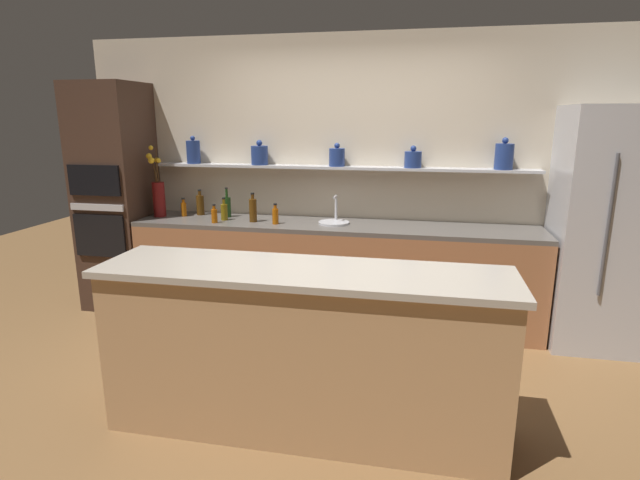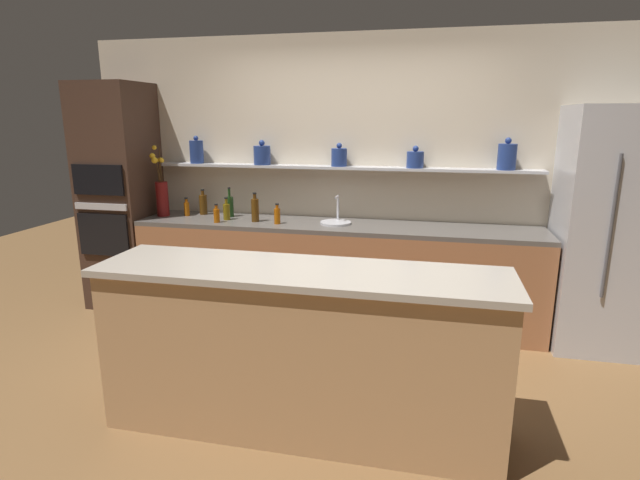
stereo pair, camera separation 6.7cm
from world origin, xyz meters
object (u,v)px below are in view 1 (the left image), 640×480
at_px(bottle_sauce_3, 275,216).
at_px(oven_tower, 117,198).
at_px(bottle_spirit_5, 253,210).
at_px(bottle_wine_6, 227,206).
at_px(flower_vase, 158,194).
at_px(bottle_sauce_0, 214,215).
at_px(sink_fixture, 334,221).
at_px(bottle_sauce_2, 184,209).
at_px(bottle_spirit_4, 200,205).
at_px(bottle_oil_1, 224,211).
at_px(refrigerator, 612,230).

bearing_deg(bottle_sauce_3, oven_tower, 176.19).
bearing_deg(bottle_spirit_5, bottle_sauce_3, -13.47).
bearing_deg(bottle_sauce_3, bottle_wine_6, 157.83).
xyz_separation_m(flower_vase, bottle_spirit_5, (0.98, -0.06, -0.11)).
height_order(flower_vase, bottle_spirit_5, flower_vase).
xyz_separation_m(oven_tower, bottle_sauce_0, (1.09, -0.17, -0.10)).
distance_m(flower_vase, sink_fixture, 1.73).
distance_m(bottle_sauce_2, bottle_spirit_4, 0.17).
xyz_separation_m(bottle_sauce_3, bottle_wine_6, (-0.55, 0.22, 0.03)).
bearing_deg(bottle_wine_6, oven_tower, -174.09).
distance_m(oven_tower, bottle_oil_1, 1.14).
distance_m(oven_tower, bottle_spirit_5, 1.43).
distance_m(oven_tower, sink_fixture, 2.18).
relative_size(bottle_sauce_2, bottle_spirit_4, 0.72).
xyz_separation_m(bottle_sauce_2, bottle_spirit_4, (0.13, 0.11, 0.03)).
distance_m(flower_vase, bottle_wine_6, 0.68).
bearing_deg(sink_fixture, bottle_sauce_0, -170.22).
distance_m(refrigerator, oven_tower, 4.46).
xyz_separation_m(bottle_oil_1, bottle_wine_6, (-0.03, 0.15, 0.02)).
height_order(refrigerator, bottle_spirit_4, refrigerator).
relative_size(oven_tower, bottle_sauce_0, 12.53).
xyz_separation_m(oven_tower, bottle_sauce_2, (0.67, 0.06, -0.09)).
distance_m(flower_vase, bottle_oil_1, 0.70).
distance_m(oven_tower, bottle_spirit_4, 0.82).
bearing_deg(bottle_sauce_3, bottle_sauce_2, 170.02).
bearing_deg(bottle_wine_6, bottle_oil_1, -78.82).
distance_m(refrigerator, bottle_sauce_0, 3.37).
distance_m(oven_tower, bottle_sauce_3, 1.66).
height_order(bottle_spirit_4, bottle_wine_6, bottle_wine_6).
bearing_deg(sink_fixture, bottle_oil_1, -177.29).
relative_size(refrigerator, oven_tower, 0.90).
xyz_separation_m(bottle_sauce_0, bottle_sauce_2, (-0.42, 0.24, 0.00)).
relative_size(flower_vase, sink_fixture, 2.43).
relative_size(refrigerator, bottle_sauce_0, 11.23).
bearing_deg(bottle_oil_1, bottle_spirit_4, 148.48).
height_order(bottle_sauce_2, bottle_sauce_3, bottle_sauce_3).
bearing_deg(bottle_oil_1, bottle_sauce_0, -106.35).
relative_size(refrigerator, sink_fixture, 6.98).
distance_m(refrigerator, bottle_sauce_3, 2.80).
distance_m(bottle_sauce_0, bottle_spirit_5, 0.35).
relative_size(bottle_sauce_0, bottle_spirit_5, 0.64).
bearing_deg(sink_fixture, bottle_spirit_5, -174.84).
bearing_deg(bottle_wine_6, flower_vase, -170.67).
height_order(bottle_sauce_3, bottle_wine_6, bottle_wine_6).
relative_size(bottle_sauce_0, bottle_sauce_3, 0.92).
bearing_deg(bottle_spirit_4, bottle_sauce_2, -139.92).
relative_size(flower_vase, bottle_spirit_5, 2.52).
bearing_deg(bottle_sauce_2, bottle_wine_6, 6.90).
bearing_deg(bottle_sauce_3, refrigerator, 1.50).
bearing_deg(bottle_spirit_5, oven_tower, 177.79).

